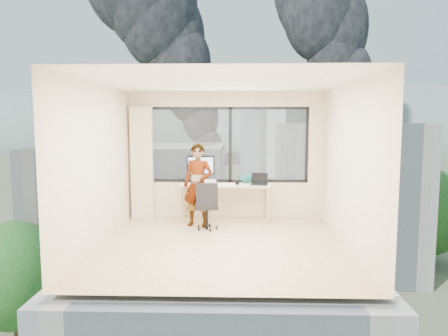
{
  "coord_description": "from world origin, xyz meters",
  "views": [
    {
      "loc": [
        0.23,
        -6.46,
        1.96
      ],
      "look_at": [
        0.0,
        1.0,
        1.15
      ],
      "focal_mm": 32.83,
      "sensor_mm": 36.0,
      "label": 1
    }
  ],
  "objects_px": {
    "desk": "(225,203)",
    "handbag": "(246,178)",
    "chair": "(207,205)",
    "monitor": "(201,169)",
    "laptop": "(259,180)",
    "person": "(198,185)",
    "game_console": "(208,181)"
  },
  "relations": [
    {
      "from": "person",
      "to": "handbag",
      "type": "distance_m",
      "value": 1.11
    },
    {
      "from": "person",
      "to": "laptop",
      "type": "bearing_deg",
      "value": 32.71
    },
    {
      "from": "handbag",
      "to": "monitor",
      "type": "bearing_deg",
      "value": -158.66
    },
    {
      "from": "person",
      "to": "monitor",
      "type": "height_order",
      "value": "person"
    },
    {
      "from": "desk",
      "to": "chair",
      "type": "height_order",
      "value": "chair"
    },
    {
      "from": "desk",
      "to": "person",
      "type": "bearing_deg",
      "value": -139.42
    },
    {
      "from": "chair",
      "to": "laptop",
      "type": "distance_m",
      "value": 1.25
    },
    {
      "from": "person",
      "to": "laptop",
      "type": "height_order",
      "value": "person"
    },
    {
      "from": "desk",
      "to": "game_console",
      "type": "bearing_deg",
      "value": 154.13
    },
    {
      "from": "desk",
      "to": "person",
      "type": "relative_size",
      "value": 1.14
    },
    {
      "from": "desk",
      "to": "handbag",
      "type": "relative_size",
      "value": 7.19
    },
    {
      "from": "monitor",
      "to": "game_console",
      "type": "xyz_separation_m",
      "value": [
        0.15,
        0.03,
        -0.25
      ]
    },
    {
      "from": "person",
      "to": "game_console",
      "type": "bearing_deg",
      "value": 90.86
    },
    {
      "from": "game_console",
      "to": "handbag",
      "type": "relative_size",
      "value": 1.16
    },
    {
      "from": "chair",
      "to": "laptop",
      "type": "relative_size",
      "value": 2.67
    },
    {
      "from": "monitor",
      "to": "laptop",
      "type": "distance_m",
      "value": 1.21
    },
    {
      "from": "desk",
      "to": "person",
      "type": "xyz_separation_m",
      "value": [
        -0.5,
        -0.43,
        0.42
      ]
    },
    {
      "from": "person",
      "to": "game_console",
      "type": "height_order",
      "value": "person"
    },
    {
      "from": "chair",
      "to": "monitor",
      "type": "height_order",
      "value": "monitor"
    },
    {
      "from": "laptop",
      "to": "handbag",
      "type": "distance_m",
      "value": 0.33
    },
    {
      "from": "desk",
      "to": "person",
      "type": "height_order",
      "value": "person"
    },
    {
      "from": "game_console",
      "to": "laptop",
      "type": "xyz_separation_m",
      "value": [
        1.03,
        -0.22,
        0.07
      ]
    },
    {
      "from": "laptop",
      "to": "chair",
      "type": "bearing_deg",
      "value": -138.89
    },
    {
      "from": "desk",
      "to": "game_console",
      "type": "xyz_separation_m",
      "value": [
        -0.35,
        0.17,
        0.41
      ]
    },
    {
      "from": "monitor",
      "to": "laptop",
      "type": "relative_size",
      "value": 1.66
    },
    {
      "from": "game_console",
      "to": "laptop",
      "type": "height_order",
      "value": "laptop"
    },
    {
      "from": "monitor",
      "to": "laptop",
      "type": "height_order",
      "value": "monitor"
    },
    {
      "from": "desk",
      "to": "chair",
      "type": "distance_m",
      "value": 0.75
    },
    {
      "from": "desk",
      "to": "game_console",
      "type": "distance_m",
      "value": 0.57
    },
    {
      "from": "desk",
      "to": "handbag",
      "type": "distance_m",
      "value": 0.66
    },
    {
      "from": "person",
      "to": "game_console",
      "type": "distance_m",
      "value": 0.62
    },
    {
      "from": "chair",
      "to": "monitor",
      "type": "relative_size",
      "value": 1.6
    }
  ]
}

